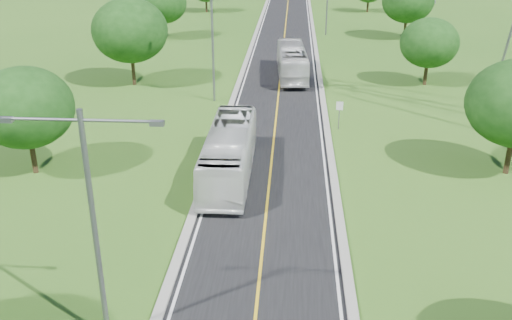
% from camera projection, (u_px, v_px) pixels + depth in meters
% --- Properties ---
extents(ground, '(260.00, 260.00, 0.00)m').
position_uv_depth(ground, '(282.00, 64.00, 67.28)').
color(ground, '#2D5919').
rests_on(ground, ground).
extents(road, '(8.00, 150.00, 0.06)m').
position_uv_depth(road, '(283.00, 52.00, 72.77)').
color(road, black).
rests_on(road, ground).
extents(curb_left, '(0.50, 150.00, 0.22)m').
position_uv_depth(curb_left, '(250.00, 51.00, 73.00)').
color(curb_left, gray).
rests_on(curb_left, ground).
extents(curb_right, '(0.50, 150.00, 0.22)m').
position_uv_depth(curb_right, '(316.00, 52.00, 72.48)').
color(curb_right, gray).
rests_on(curb_right, ground).
extents(speed_limit_sign, '(0.55, 0.09, 2.40)m').
position_uv_depth(speed_limit_sign, '(339.00, 111.00, 46.16)').
color(speed_limit_sign, slate).
rests_on(speed_limit_sign, ground).
extents(streetlight_near_left, '(5.90, 0.25, 10.00)m').
position_uv_depth(streetlight_near_left, '(92.00, 212.00, 21.31)').
color(streetlight_near_left, slate).
rests_on(streetlight_near_left, ground).
extents(streetlight_mid_left, '(5.90, 0.25, 10.00)m').
position_uv_depth(streetlight_mid_left, '(212.00, 38.00, 51.55)').
color(streetlight_mid_left, slate).
rests_on(streetlight_mid_left, ground).
extents(tree_lb, '(6.30, 6.30, 7.33)m').
position_uv_depth(tree_lb, '(25.00, 108.00, 37.09)').
color(tree_lb, black).
rests_on(tree_lb, ground).
extents(tree_lc, '(7.56, 7.56, 8.79)m').
position_uv_depth(tree_lc, '(130.00, 31.00, 56.82)').
color(tree_lc, black).
rests_on(tree_lc, ground).
extents(tree_ld, '(6.72, 6.72, 7.82)m').
position_uv_depth(tree_ld, '(163.00, 3.00, 79.18)').
color(tree_ld, black).
rests_on(tree_ld, ground).
extents(tree_rc, '(5.88, 5.88, 6.84)m').
position_uv_depth(tree_rc, '(429.00, 43.00, 57.33)').
color(tree_rc, black).
rests_on(tree_rc, ground).
extents(tree_rd, '(7.14, 7.14, 8.30)m').
position_uv_depth(tree_rd, '(408.00, 1.00, 78.83)').
color(tree_rd, black).
rests_on(tree_rd, ground).
extents(bus_outbound, '(3.52, 12.11, 3.33)m').
position_uv_depth(bus_outbound, '(292.00, 61.00, 61.09)').
color(bus_outbound, silver).
rests_on(bus_outbound, road).
extents(bus_inbound, '(2.88, 12.10, 3.37)m').
position_uv_depth(bus_inbound, '(229.00, 153.00, 37.61)').
color(bus_inbound, silver).
rests_on(bus_inbound, road).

